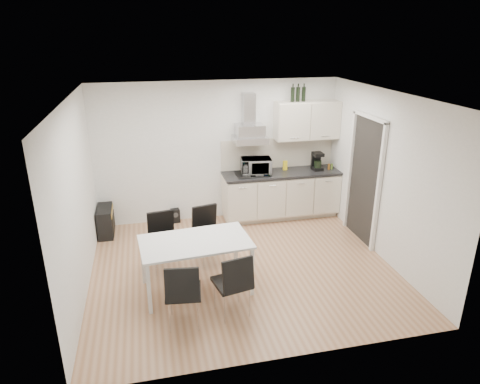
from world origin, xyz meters
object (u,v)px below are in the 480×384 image
at_px(kitchenette, 283,176).
at_px(dining_table, 195,246).
at_px(chair_far_left, 164,243).
at_px(chair_near_left, 183,292).
at_px(floor_speaker, 175,216).
at_px(guitar_amp, 106,221).
at_px(chair_near_right, 232,283).
at_px(chair_far_right, 209,235).

bearing_deg(kitchenette, dining_table, -131.99).
distance_m(kitchenette, chair_far_left, 2.81).
relative_size(chair_near_left, floor_speaker, 3.38).
distance_m(guitar_amp, floor_speaker, 1.27).
distance_m(chair_near_left, floor_speaker, 3.06).
xyz_separation_m(kitchenette, floor_speaker, (-2.05, 0.17, -0.70)).
distance_m(kitchenette, chair_near_right, 3.24).
xyz_separation_m(chair_far_right, guitar_amp, (-1.65, 1.33, -0.19)).
distance_m(chair_far_left, floor_speaker, 1.73).
xyz_separation_m(dining_table, chair_near_left, (-0.24, -0.72, -0.23)).
height_order(chair_far_right, guitar_amp, chair_far_right).
xyz_separation_m(kitchenette, chair_near_left, (-2.18, -2.87, -0.39)).
relative_size(dining_table, chair_near_right, 1.75).
bearing_deg(chair_far_left, chair_near_right, 112.78).
bearing_deg(guitar_amp, chair_far_right, -39.39).
bearing_deg(chair_near_right, chair_near_left, 174.21).
xyz_separation_m(chair_far_right, chair_near_left, (-0.54, -1.45, 0.00)).
distance_m(kitchenette, chair_near_left, 3.63).
xyz_separation_m(chair_far_left, chair_far_right, (0.70, 0.09, 0.00)).
height_order(kitchenette, chair_near_right, kitchenette).
height_order(chair_near_right, floor_speaker, chair_near_right).
height_order(kitchenette, chair_near_left, kitchenette).
height_order(dining_table, chair_near_right, chair_near_right).
bearing_deg(chair_near_left, floor_speaker, 94.51).
relative_size(kitchenette, guitar_amp, 4.14).
distance_m(chair_far_right, chair_near_left, 1.55).
bearing_deg(chair_near_right, guitar_amp, 110.41).
bearing_deg(chair_far_right, chair_near_right, 80.03).
bearing_deg(guitar_amp, kitchenette, 1.03).
xyz_separation_m(chair_far_left, chair_near_left, (0.15, -1.37, 0.00)).
bearing_deg(chair_far_left, chair_near_left, 88.77).
xyz_separation_m(guitar_amp, floor_speaker, (1.24, 0.25, -0.12)).
relative_size(dining_table, chair_near_left, 1.75).
relative_size(chair_near_left, chair_near_right, 1.00).
height_order(dining_table, chair_near_left, chair_near_left).
bearing_deg(chair_near_left, chair_far_left, 103.47).
height_order(dining_table, floor_speaker, dining_table).
height_order(chair_near_left, guitar_amp, chair_near_left).
bearing_deg(kitchenette, chair_near_left, -127.23).
xyz_separation_m(kitchenette, chair_far_left, (-2.34, -1.51, -0.39)).
bearing_deg(dining_table, chair_far_left, 116.65).
relative_size(dining_table, guitar_amp, 2.53).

